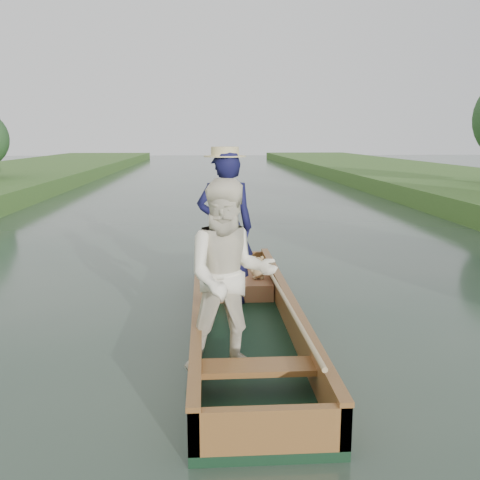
{
  "coord_description": "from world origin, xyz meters",
  "views": [
    {
      "loc": [
        -0.42,
        -5.72,
        2.17
      ],
      "look_at": [
        0.0,
        0.6,
        0.95
      ],
      "focal_mm": 40.0,
      "sensor_mm": 36.0,
      "label": 1
    }
  ],
  "objects": [
    {
      "name": "ground",
      "position": [
        0.0,
        0.0,
        0.0
      ],
      "size": [
        120.0,
        120.0,
        0.0
      ],
      "primitive_type": "plane",
      "color": "#283D30",
      "rests_on": "ground"
    },
    {
      "name": "punt",
      "position": [
        -0.11,
        -0.1,
        0.69
      ],
      "size": [
        1.21,
        5.0,
        2.04
      ],
      "color": "black",
      "rests_on": "ground"
    },
    {
      "name": "trees_far",
      "position": [
        -0.68,
        8.31,
        2.48
      ],
      "size": [
        22.63,
        15.54,
        4.29
      ],
      "color": "#47331E",
      "rests_on": "ground"
    }
  ]
}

